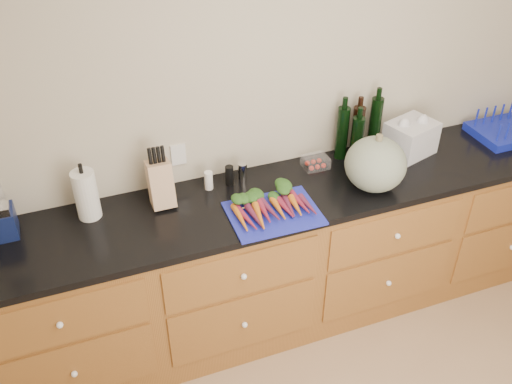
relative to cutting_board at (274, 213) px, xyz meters
name	(u,v)px	position (x,y,z in m)	size (l,w,h in m)	color
wall_back	(280,104)	(0.23, 0.48, 0.35)	(4.10, 0.05, 2.60)	#BFB59E
cabinets	(297,256)	(0.23, 0.16, -0.50)	(3.60, 0.64, 0.90)	brown
countertop	(301,192)	(0.23, 0.16, -0.03)	(3.64, 0.62, 0.04)	black
cutting_board	(274,213)	(0.00, 0.00, 0.00)	(0.46, 0.35, 0.01)	#1C24AF
carrots	(271,205)	(0.00, 0.04, 0.03)	(0.40, 0.29, 0.06)	orange
squash	(375,164)	(0.60, 0.04, 0.14)	(0.33, 0.33, 0.30)	slate
paper_towel	(86,195)	(-0.89, 0.32, 0.13)	(0.12, 0.12, 0.27)	white
knife_block	(161,184)	(-0.51, 0.30, 0.12)	(0.12, 0.12, 0.24)	tan
grinder_salt	(209,180)	(-0.24, 0.34, 0.05)	(0.05, 0.05, 0.11)	white
grinder_pepper	(229,175)	(-0.12, 0.34, 0.05)	(0.05, 0.05, 0.11)	black
canister_chrome	(243,173)	(-0.05, 0.34, 0.05)	(0.05, 0.05, 0.12)	silver
tomato_box	(316,162)	(0.39, 0.33, 0.03)	(0.14, 0.11, 0.07)	white
bottles	(358,132)	(0.68, 0.37, 0.15)	(0.29, 0.15, 0.34)	black
grocery_bag	(411,138)	(0.99, 0.28, 0.09)	(0.27, 0.22, 0.20)	white
dish_rack	(506,130)	(1.68, 0.24, 0.03)	(0.41, 0.33, 0.16)	#1320AA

